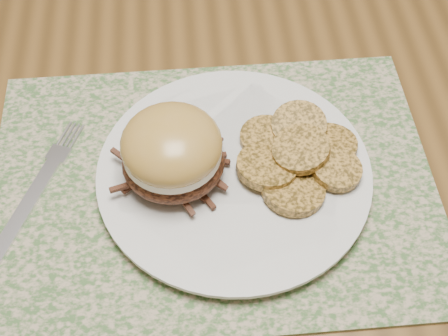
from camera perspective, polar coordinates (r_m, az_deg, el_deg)
The scene contains 7 objects.
ground at distance 1.43m, azimuth 7.17°, elevation -9.59°, with size 3.50×3.50×0.00m, color #52321C.
dining_table at distance 0.89m, azimuth 11.59°, elevation 10.04°, with size 1.50×0.90×0.75m.
placemat at distance 0.64m, azimuth -1.00°, elevation -1.47°, with size 0.45×0.33×0.00m, color #3F6232.
dinner_plate at distance 0.63m, azimuth 0.92°, elevation -0.53°, with size 0.26×0.26×0.02m, color silver.
pork_sandwich at distance 0.59m, azimuth -4.76°, elevation 1.46°, with size 0.11×0.10×0.08m.
roasted_potatoes at distance 0.63m, azimuth 6.71°, elevation 1.20°, with size 0.14×0.15×0.03m.
fork at distance 0.65m, azimuth -16.68°, elevation -1.82°, with size 0.09×0.17×0.00m.
Camera 1 is at (-0.23, -0.62, 1.27)m, focal length 50.00 mm.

